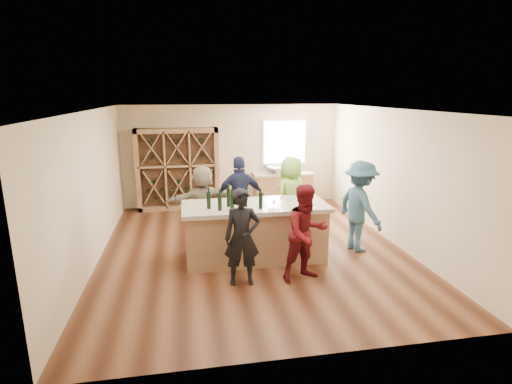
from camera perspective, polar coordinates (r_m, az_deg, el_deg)
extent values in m
cube|color=#552E1B|center=(8.28, -0.45, -8.45)|extent=(6.00, 7.00, 0.10)
cube|color=white|center=(7.65, -0.49, 12.05)|extent=(6.00, 7.00, 0.10)
cube|color=beige|center=(11.29, -3.47, 5.27)|extent=(6.00, 0.10, 2.80)
cube|color=beige|center=(4.53, 7.10, -8.34)|extent=(6.00, 0.10, 2.80)
cube|color=beige|center=(7.94, -22.73, 0.45)|extent=(0.10, 7.00, 2.80)
cube|color=beige|center=(8.86, 19.40, 2.06)|extent=(0.10, 7.00, 2.80)
cube|color=white|center=(11.44, 4.09, 7.14)|extent=(1.30, 0.06, 1.30)
cube|color=white|center=(11.40, 4.14, 7.12)|extent=(1.18, 0.01, 1.18)
cube|color=#926945|center=(11.00, -11.07, 3.21)|extent=(2.20, 0.45, 2.20)
cube|color=#926945|center=(11.39, 3.82, 0.36)|extent=(1.60, 0.58, 0.86)
cube|color=#A99D8A|center=(11.29, 3.86, 2.63)|extent=(1.70, 0.62, 0.06)
imported|color=silver|center=(11.22, 2.87, 3.22)|extent=(0.54, 0.54, 0.19)
cylinder|color=silver|center=(11.38, 2.68, 3.66)|extent=(0.02, 0.02, 0.30)
cube|color=#926945|center=(7.65, -0.13, -5.95)|extent=(2.60, 1.00, 1.00)
cube|color=#A99D8A|center=(7.49, -0.14, -2.06)|extent=(2.72, 1.12, 0.08)
cylinder|color=black|center=(7.22, -6.77, -1.18)|extent=(0.09, 0.09, 0.31)
cylinder|color=black|center=(7.08, -5.20, -1.46)|extent=(0.08, 0.08, 0.30)
cylinder|color=black|center=(7.31, -3.92, -0.82)|extent=(0.09, 0.09, 0.33)
cylinder|color=black|center=(7.12, -3.41, -1.43)|extent=(0.09, 0.09, 0.28)
cylinder|color=black|center=(7.30, -1.53, -0.94)|extent=(0.10, 0.10, 0.30)
cone|color=white|center=(6.97, -1.60, -2.14)|extent=(0.09, 0.09, 0.19)
cone|color=white|center=(7.05, 2.55, -1.94)|extent=(0.09, 0.09, 0.19)
cone|color=white|center=(7.20, 6.18, -1.78)|extent=(0.08, 0.08, 0.17)
cone|color=white|center=(7.37, 3.56, -1.32)|extent=(0.09, 0.09, 0.17)
cone|color=white|center=(7.42, 6.99, -1.25)|extent=(0.09, 0.09, 0.19)
cube|color=white|center=(7.08, -1.95, -2.68)|extent=(0.33, 0.39, 0.00)
cube|color=white|center=(7.11, 2.54, -2.59)|extent=(0.28, 0.32, 0.00)
cube|color=white|center=(7.30, 7.35, -2.26)|extent=(0.31, 0.35, 0.00)
imported|color=black|center=(6.57, -2.00, -6.51)|extent=(0.61, 0.46, 1.62)
imported|color=#590F14|center=(6.77, 7.22, -5.82)|extent=(0.90, 0.65, 1.66)
imported|color=#335972|center=(8.19, 14.61, -2.01)|extent=(0.81, 1.28, 1.83)
imported|color=#191E38|center=(8.61, -2.27, -0.85)|extent=(1.07, 0.56, 1.81)
imported|color=#8CC64C|center=(8.87, 5.03, -0.59)|extent=(1.03, 0.95, 1.77)
imported|color=gray|center=(8.70, -7.61, -1.45)|extent=(1.58, 0.85, 1.62)
cylinder|color=black|center=(7.16, 0.67, -1.23)|extent=(0.07, 0.07, 0.30)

